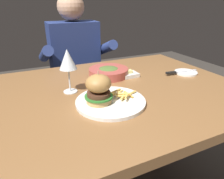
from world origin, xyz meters
TOP-DOWN VIEW (x-y plane):
  - dining_table at (0.00, 0.00)m, footprint 1.26×0.90m
  - main_plate at (-0.05, -0.12)m, footprint 0.28×0.28m
  - burger_sandwich at (-0.10, -0.12)m, footprint 0.11×0.11m
  - fries_pile at (0.00, -0.12)m, footprint 0.13×0.09m
  - wine_glass at (-0.17, 0.05)m, footprint 0.08×0.08m
  - bread_plate at (0.48, 0.03)m, footprint 0.13×0.13m
  - table_knife at (0.43, 0.03)m, footprint 0.20×0.04m
  - butter_dish at (0.16, 0.12)m, footprint 0.10×0.07m
  - soup_bowl at (0.07, 0.17)m, footprint 0.21×0.21m
  - diner_person at (0.03, 0.73)m, footprint 0.51×0.36m

SIDE VIEW (x-z plane):
  - diner_person at x=0.03m, z-range -0.02..1.15m
  - dining_table at x=0.00m, z-range 0.28..1.02m
  - bread_plate at x=0.48m, z-range 0.74..0.75m
  - main_plate at x=-0.05m, z-range 0.74..0.75m
  - butter_dish at x=0.16m, z-range 0.73..0.77m
  - table_knife at x=0.43m, z-range 0.75..0.76m
  - soup_bowl at x=0.07m, z-range 0.74..0.79m
  - fries_pile at x=0.00m, z-range 0.75..0.78m
  - burger_sandwich at x=-0.10m, z-range 0.75..0.87m
  - wine_glass at x=-0.17m, z-range 0.79..0.98m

